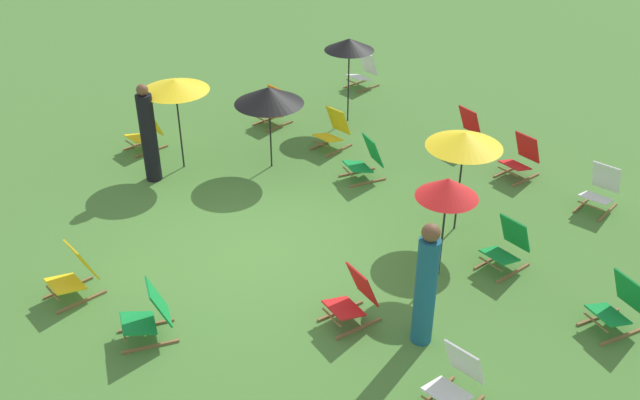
{
  "coord_description": "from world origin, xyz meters",
  "views": [
    {
      "loc": [
        8.01,
        -4.57,
        6.48
      ],
      "look_at": [
        0.0,
        1.2,
        0.5
      ],
      "focal_mm": 39.4,
      "sensor_mm": 36.0,
      "label": 1
    }
  ],
  "objects_px": {
    "deckchair_7": "(74,274)",
    "deckchair_14": "(618,306)",
    "deckchair_3": "(601,189)",
    "deckchair_8": "(507,246)",
    "person_1": "(426,287)",
    "umbrella_0": "(349,45)",
    "umbrella_1": "(448,188)",
    "deckchair_2": "(521,158)",
    "deckchair_4": "(365,160)",
    "umbrella_2": "(465,140)",
    "deckchair_15": "(146,131)",
    "deckchair_6": "(456,380)",
    "deckchair_5": "(274,108)",
    "deckchair_9": "(464,130)",
    "umbrella_3": "(269,95)",
    "deckchair_11": "(149,315)",
    "umbrella_4": "(175,85)",
    "person_0": "(149,135)",
    "deckchair_12": "(364,72)",
    "deckchair_10": "(333,131)",
    "deckchair_13": "(353,298)"
  },
  "relations": [
    {
      "from": "deckchair_7",
      "to": "person_0",
      "type": "distance_m",
      "value": 3.49
    },
    {
      "from": "deckchair_8",
      "to": "umbrella_1",
      "type": "relative_size",
      "value": 0.5
    },
    {
      "from": "deckchair_12",
      "to": "person_0",
      "type": "relative_size",
      "value": 0.44
    },
    {
      "from": "deckchair_4",
      "to": "umbrella_2",
      "type": "distance_m",
      "value": 2.57
    },
    {
      "from": "umbrella_2",
      "to": "umbrella_4",
      "type": "height_order",
      "value": "umbrella_4"
    },
    {
      "from": "deckchair_14",
      "to": "deckchair_10",
      "type": "bearing_deg",
      "value": -170.71
    },
    {
      "from": "deckchair_3",
      "to": "deckchair_4",
      "type": "distance_m",
      "value": 4.14
    },
    {
      "from": "umbrella_0",
      "to": "deckchair_7",
      "type": "bearing_deg",
      "value": -70.17
    },
    {
      "from": "deckchair_4",
      "to": "deckchair_14",
      "type": "relative_size",
      "value": 1.01
    },
    {
      "from": "umbrella_0",
      "to": "person_1",
      "type": "xyz_separation_m",
      "value": [
        6.11,
        -3.48,
        -0.83
      ]
    },
    {
      "from": "deckchair_13",
      "to": "person_0",
      "type": "xyz_separation_m",
      "value": [
        -5.31,
        -0.56,
        0.53
      ]
    },
    {
      "from": "deckchair_2",
      "to": "umbrella_1",
      "type": "height_order",
      "value": "umbrella_1"
    },
    {
      "from": "deckchair_3",
      "to": "umbrella_2",
      "type": "relative_size",
      "value": 0.48
    },
    {
      "from": "deckchair_2",
      "to": "deckchair_8",
      "type": "xyz_separation_m",
      "value": [
        1.8,
        -2.42,
        0.0
      ]
    },
    {
      "from": "umbrella_0",
      "to": "deckchair_8",
      "type": "bearing_deg",
      "value": -13.05
    },
    {
      "from": "umbrella_0",
      "to": "deckchair_5",
      "type": "bearing_deg",
      "value": -120.68
    },
    {
      "from": "deckchair_11",
      "to": "deckchair_6",
      "type": "bearing_deg",
      "value": 54.34
    },
    {
      "from": "deckchair_7",
      "to": "deckchair_8",
      "type": "xyz_separation_m",
      "value": [
        3.16,
        5.57,
        0.0
      ]
    },
    {
      "from": "deckchair_3",
      "to": "deckchair_10",
      "type": "relative_size",
      "value": 1.02
    },
    {
      "from": "deckchair_5",
      "to": "umbrella_2",
      "type": "xyz_separation_m",
      "value": [
        5.26,
        0.2,
        1.28
      ]
    },
    {
      "from": "deckchair_8",
      "to": "umbrella_3",
      "type": "xyz_separation_m",
      "value": [
        -4.84,
        -1.17,
        1.1
      ]
    },
    {
      "from": "umbrella_0",
      "to": "deckchair_9",
      "type": "bearing_deg",
      "value": 25.03
    },
    {
      "from": "deckchair_3",
      "to": "umbrella_4",
      "type": "bearing_deg",
      "value": -149.82
    },
    {
      "from": "deckchair_14",
      "to": "deckchair_5",
      "type": "bearing_deg",
      "value": -168.1
    },
    {
      "from": "deckchair_14",
      "to": "umbrella_0",
      "type": "distance_m",
      "value": 7.67
    },
    {
      "from": "deckchair_3",
      "to": "deckchair_14",
      "type": "relative_size",
      "value": 1.01
    },
    {
      "from": "person_0",
      "to": "deckchair_6",
      "type": "bearing_deg",
      "value": 50.23
    },
    {
      "from": "deckchair_5",
      "to": "umbrella_1",
      "type": "relative_size",
      "value": 0.5
    },
    {
      "from": "umbrella_1",
      "to": "deckchair_4",
      "type": "bearing_deg",
      "value": 161.95
    },
    {
      "from": "deckchair_9",
      "to": "deckchair_10",
      "type": "bearing_deg",
      "value": -124.02
    },
    {
      "from": "deckchair_14",
      "to": "deckchair_11",
      "type": "bearing_deg",
      "value": -113.61
    },
    {
      "from": "deckchair_2",
      "to": "deckchair_15",
      "type": "relative_size",
      "value": 1.0
    },
    {
      "from": "umbrella_2",
      "to": "person_1",
      "type": "height_order",
      "value": "person_1"
    },
    {
      "from": "deckchair_2",
      "to": "deckchair_7",
      "type": "bearing_deg",
      "value": -101.38
    },
    {
      "from": "umbrella_1",
      "to": "umbrella_4",
      "type": "xyz_separation_m",
      "value": [
        -5.36,
        -1.6,
        0.17
      ]
    },
    {
      "from": "deckchair_5",
      "to": "deckchair_14",
      "type": "distance_m",
      "value": 8.28
    },
    {
      "from": "deckchair_11",
      "to": "person_0",
      "type": "relative_size",
      "value": 0.46
    },
    {
      "from": "deckchair_6",
      "to": "umbrella_1",
      "type": "distance_m",
      "value": 2.8
    },
    {
      "from": "deckchair_2",
      "to": "deckchair_15",
      "type": "bearing_deg",
      "value": -136.45
    },
    {
      "from": "deckchair_8",
      "to": "deckchair_9",
      "type": "distance_m",
      "value": 4.06
    },
    {
      "from": "deckchair_8",
      "to": "person_1",
      "type": "bearing_deg",
      "value": -80.38
    },
    {
      "from": "deckchair_6",
      "to": "deckchair_14",
      "type": "xyz_separation_m",
      "value": [
        0.31,
        2.76,
        0.0
      ]
    },
    {
      "from": "deckchair_8",
      "to": "umbrella_4",
      "type": "bearing_deg",
      "value": -158.73
    },
    {
      "from": "deckchair_9",
      "to": "umbrella_3",
      "type": "xyz_separation_m",
      "value": [
        -1.57,
        -3.59,
        1.1
      ]
    },
    {
      "from": "deckchair_7",
      "to": "deckchair_14",
      "type": "height_order",
      "value": "same"
    },
    {
      "from": "umbrella_1",
      "to": "person_0",
      "type": "distance_m",
      "value": 5.75
    },
    {
      "from": "deckchair_11",
      "to": "deckchair_4",
      "type": "bearing_deg",
      "value": 125.67
    },
    {
      "from": "deckchair_4",
      "to": "umbrella_2",
      "type": "bearing_deg",
      "value": 15.23
    },
    {
      "from": "deckchair_2",
      "to": "deckchair_4",
      "type": "height_order",
      "value": "same"
    },
    {
      "from": "umbrella_0",
      "to": "umbrella_1",
      "type": "bearing_deg",
      "value": -23.63
    }
  ]
}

